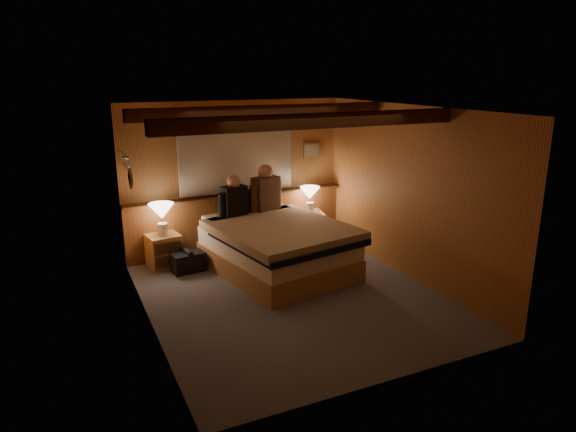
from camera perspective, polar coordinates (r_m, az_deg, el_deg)
floor at (r=6.76m, az=0.42°, el=-8.92°), size 4.20×4.20×0.00m
ceiling at (r=6.16m, az=0.46°, el=11.83°), size 4.20×4.20×0.00m
wall_back at (r=8.25m, az=-5.84°, el=4.34°), size 3.60×0.00×3.60m
wall_left at (r=5.84m, az=-15.73°, el=-0.97°), size 0.00×4.20×4.20m
wall_right at (r=7.29m, az=13.35°, el=2.46°), size 0.00×4.20×4.20m
wall_front at (r=4.63m, az=11.68°, el=-5.07°), size 3.60×0.00×3.60m
wainscot at (r=8.36m, az=-5.56°, el=-0.55°), size 3.60×0.23×0.94m
curtain_window at (r=8.13m, az=-5.74°, el=6.47°), size 2.18×0.09×1.11m
ceiling_beams at (r=6.30m, az=-0.14°, el=11.10°), size 3.60×1.65×0.16m
coat_rail at (r=7.27m, az=-17.50°, el=5.90°), size 0.05×0.55×0.24m
framed_print at (r=8.70m, az=2.63°, el=7.33°), size 0.30×0.04×0.25m
bed at (r=7.42m, az=-1.15°, el=-3.46°), size 1.96×2.38×0.73m
nightstand_left at (r=7.88m, az=-13.62°, el=-3.77°), size 0.51×0.47×0.50m
nightstand_right at (r=8.58m, az=2.17°, el=-1.46°), size 0.60×0.56×0.57m
lamp_left at (r=7.69m, az=-13.87°, el=0.31°), size 0.37×0.37×0.48m
lamp_right at (r=8.47m, az=2.44°, el=2.41°), size 0.33×0.33×0.43m
person_left at (r=7.75m, az=-6.02°, el=1.92°), size 0.52×0.28×0.65m
person_right at (r=8.03m, az=-2.50°, el=2.79°), size 0.59×0.36×0.75m
duffel_bag at (r=7.66m, az=-11.03°, el=-5.00°), size 0.50×0.34×0.34m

